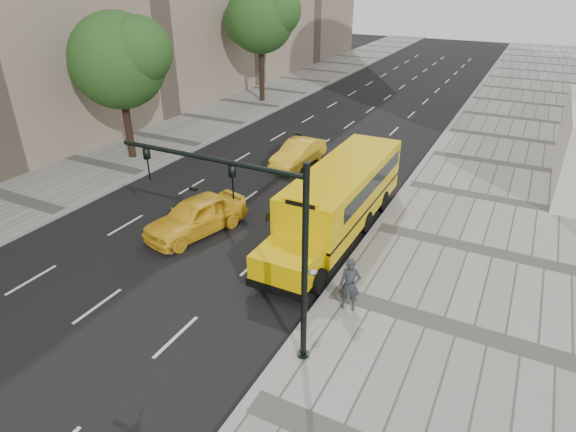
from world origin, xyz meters
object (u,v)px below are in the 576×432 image
at_px(school_bus, 341,194).
at_px(pedestrian, 350,285).
at_px(taxi_near, 196,216).
at_px(traffic_signal, 260,232).
at_px(taxi_far, 298,153).
at_px(tree_c, 261,18).
at_px(tree_b, 119,60).

height_order(school_bus, pedestrian, school_bus).
distance_m(school_bus, taxi_near, 6.54).
bearing_deg(traffic_signal, taxi_far, 112.12).
relative_size(taxi_near, traffic_signal, 0.76).
distance_m(tree_c, school_bus, 24.67).
bearing_deg(tree_c, tree_b, -90.02).
xyz_separation_m(taxi_far, pedestrian, (7.79, -11.91, 0.39)).
xyz_separation_m(tree_b, traffic_signal, (15.59, -10.88, -1.89)).
bearing_deg(school_bus, pedestrian, -65.26).
relative_size(pedestrian, traffic_signal, 0.31).
distance_m(pedestrian, traffic_signal, 4.46).
height_order(school_bus, taxi_near, school_bus).
height_order(tree_c, traffic_signal, tree_c).
height_order(tree_c, taxi_near, tree_c).
bearing_deg(taxi_near, pedestrian, 0.23).
relative_size(tree_c, school_bus, 0.85).
xyz_separation_m(taxi_far, traffic_signal, (5.98, -14.70, 3.36)).
bearing_deg(tree_c, taxi_far, -52.36).
xyz_separation_m(tree_b, tree_c, (0.00, 16.28, 1.06)).
height_order(tree_c, taxi_far, tree_c).
height_order(pedestrian, traffic_signal, traffic_signal).
bearing_deg(taxi_far, taxi_near, -88.11).
distance_m(tree_c, taxi_far, 16.95).
distance_m(taxi_near, taxi_far, 9.71).
relative_size(tree_b, taxi_far, 1.94).
bearing_deg(tree_c, school_bus, -51.83).
height_order(tree_c, school_bus, tree_c).
bearing_deg(taxi_near, traffic_signal, -22.98).
distance_m(taxi_near, pedestrian, 8.41).
bearing_deg(school_bus, taxi_near, -150.14).
bearing_deg(taxi_far, traffic_signal, -64.06).
bearing_deg(traffic_signal, tree_b, 145.09).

